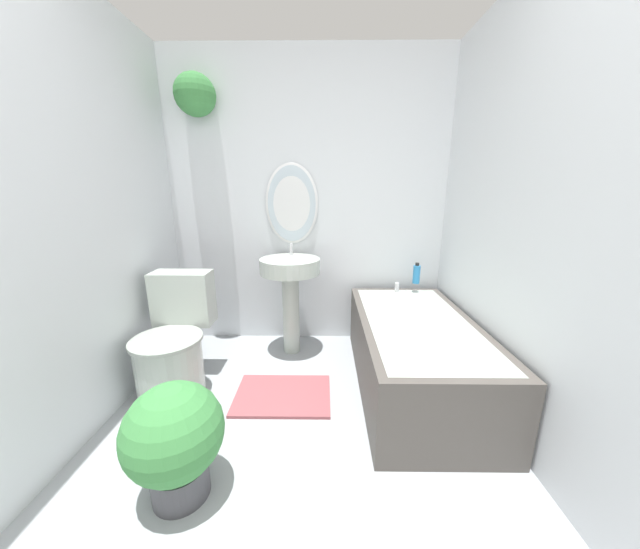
{
  "coord_description": "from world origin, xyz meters",
  "views": [
    {
      "loc": [
        0.13,
        -0.45,
        1.32
      ],
      "look_at": [
        0.11,
        1.43,
        0.83
      ],
      "focal_mm": 18.0,
      "sensor_mm": 36.0,
      "label": 1
    }
  ],
  "objects": [
    {
      "name": "wall_back",
      "position": [
        -0.07,
        2.32,
        1.26
      ],
      "size": [
        2.41,
        0.31,
        2.4
      ],
      "color": "silver",
      "rests_on": "ground_plane"
    },
    {
      "name": "wall_left",
      "position": [
        -1.18,
        1.15,
        1.2
      ],
      "size": [
        0.06,
        2.42,
        2.4
      ],
      "color": "silver",
      "rests_on": "ground_plane"
    },
    {
      "name": "wall_right",
      "position": [
        1.18,
        1.15,
        1.2
      ],
      "size": [
        0.06,
        2.42,
        2.4
      ],
      "color": "silver",
      "rests_on": "ground_plane"
    },
    {
      "name": "toilet",
      "position": [
        -0.87,
        1.49,
        0.32
      ],
      "size": [
        0.44,
        0.62,
        0.77
      ],
      "color": "#B2BCB2",
      "rests_on": "ground_plane"
    },
    {
      "name": "pedestal_sink",
      "position": [
        -0.14,
        2.02,
        0.61
      ],
      "size": [
        0.48,
        0.48,
        0.9
      ],
      "color": "#B2BCB2",
      "rests_on": "ground_plane"
    },
    {
      "name": "bathtub",
      "position": [
        0.75,
        1.53,
        0.26
      ],
      "size": [
        0.75,
        1.44,
        0.56
      ],
      "color": "#4C4742",
      "rests_on": "ground_plane"
    },
    {
      "name": "shampoo_bottle",
      "position": [
        0.91,
        2.15,
        0.64
      ],
      "size": [
        0.06,
        0.06,
        0.17
      ],
      "color": "#2D84C6",
      "rests_on": "bathtub"
    },
    {
      "name": "potted_plant",
      "position": [
        -0.5,
        0.69,
        0.3
      ],
      "size": [
        0.42,
        0.42,
        0.54
      ],
      "color": "#47474C",
      "rests_on": "ground_plane"
    },
    {
      "name": "bath_mat",
      "position": [
        -0.14,
        1.39,
        0.01
      ],
      "size": [
        0.62,
        0.44,
        0.02
      ],
      "color": "#934C51",
      "rests_on": "ground_plane"
    }
  ]
}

